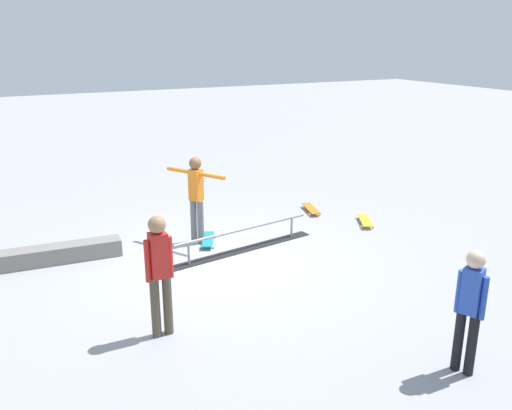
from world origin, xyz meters
The scene contains 9 objects.
ground_plane centered at (0.00, 0.00, 0.00)m, with size 60.00×60.00×0.00m, color #9E9EA3.
grind_rail centered at (-0.52, -0.29, 0.19)m, with size 2.97×0.68×0.43m.
skate_ledge centered at (2.57, -1.27, 0.15)m, with size 2.15×0.36×0.30m, color gray.
skater_main centered at (0.08, -1.04, 0.95)m, with size 0.72×1.18×1.64m.
skateboard_main centered at (-0.08, -0.91, 0.07)m, with size 0.53×0.81×0.09m.
bystander_blue_shirt centered at (-1.17, 4.20, 0.86)m, with size 0.24×0.34×1.51m.
bystander_red_shirt centered at (1.67, 1.83, 0.92)m, with size 0.37×0.22×1.63m.
loose_skateboard_orange centered at (-2.82, -1.62, 0.07)m, with size 0.41×0.82×0.09m.
loose_skateboard_yellow centered at (-3.39, -0.43, 0.07)m, with size 0.56×0.80×0.09m.
Camera 1 is at (3.42, 7.91, 3.74)m, focal length 37.83 mm.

